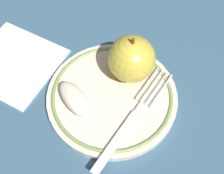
# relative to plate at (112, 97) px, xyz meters

# --- Properties ---
(ground_plane) EXTENTS (2.00, 2.00, 0.00)m
(ground_plane) POSITION_rel_plate_xyz_m (0.01, -0.01, -0.01)
(ground_plane) COLOR #35556E
(plate) EXTENTS (0.20, 0.20, 0.01)m
(plate) POSITION_rel_plate_xyz_m (0.00, 0.00, 0.00)
(plate) COLOR beige
(plate) RESTS_ON ground_plane
(apple_red_whole) EXTENTS (0.07, 0.07, 0.08)m
(apple_red_whole) POSITION_rel_plate_xyz_m (-0.05, 0.00, 0.04)
(apple_red_whole) COLOR gold
(apple_red_whole) RESTS_ON plate
(apple_slice_front) EXTENTS (0.05, 0.08, 0.02)m
(apple_slice_front) POSITION_rel_plate_xyz_m (0.04, -0.04, 0.02)
(apple_slice_front) COLOR #F8E7CB
(apple_slice_front) RESTS_ON plate
(fork) EXTENTS (0.19, 0.03, 0.00)m
(fork) POSITION_rel_plate_xyz_m (0.02, 0.05, 0.01)
(fork) COLOR silver
(fork) RESTS_ON plate
(napkin_folded) EXTENTS (0.14, 0.14, 0.01)m
(napkin_folded) POSITION_rel_plate_xyz_m (0.03, -0.17, -0.00)
(napkin_folded) COLOR white
(napkin_folded) RESTS_ON ground_plane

